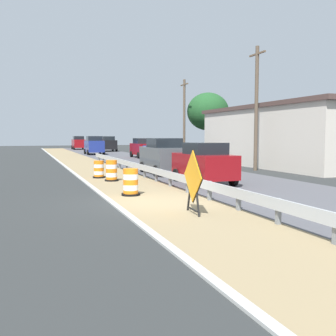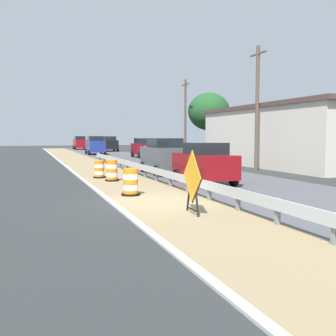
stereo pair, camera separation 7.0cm
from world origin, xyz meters
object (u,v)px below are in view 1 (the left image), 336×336
(traffic_barrel_nearest, at_px, (131,183))
(car_trailing_near_lane, at_px, (159,151))
(car_mid_far_lane, at_px, (144,148))
(car_distant_b, at_px, (204,163))
(warning_sign_diamond, at_px, (193,179))
(utility_pole_near, at_px, (256,107))
(utility_pole_mid, at_px, (184,118))
(car_trailing_far_lane, at_px, (94,145))
(traffic_barrel_mid, at_px, (99,170))
(car_distant_a, at_px, (108,144))
(car_lead_far_lane, at_px, (78,143))
(car_lead_near_lane, at_px, (163,156))
(traffic_barrel_close, at_px, (112,172))

(traffic_barrel_nearest, xyz_separation_m, car_trailing_near_lane, (7.44, 18.49, 0.50))
(car_mid_far_lane, distance_m, car_distant_b, 22.67)
(warning_sign_diamond, distance_m, car_distant_b, 7.45)
(car_mid_far_lane, bearing_deg, car_trailing_near_lane, -4.88)
(warning_sign_diamond, bearing_deg, car_trailing_near_lane, -101.77)
(utility_pole_near, xyz_separation_m, utility_pole_mid, (0.86, 14.51, -0.10))
(warning_sign_diamond, relative_size, traffic_barrel_nearest, 1.86)
(car_trailing_near_lane, bearing_deg, car_trailing_far_lane, -165.73)
(car_trailing_far_lane, relative_size, utility_pole_near, 0.54)
(car_distant_b, bearing_deg, traffic_barrel_mid, 45.74)
(warning_sign_diamond, height_order, car_distant_a, car_distant_a)
(car_mid_far_lane, distance_m, utility_pole_mid, 5.43)
(car_trailing_far_lane, distance_m, utility_pole_mid, 13.85)
(car_lead_far_lane, bearing_deg, car_mid_far_lane, -172.05)
(car_lead_near_lane, bearing_deg, car_distant_b, -176.63)
(utility_pole_mid, bearing_deg, car_lead_near_lane, -117.00)
(car_distant_b, bearing_deg, utility_pole_mid, -19.99)
(car_trailing_far_lane, height_order, car_distant_a, car_trailing_far_lane)
(warning_sign_diamond, relative_size, car_trailing_near_lane, 0.43)
(traffic_barrel_nearest, bearing_deg, utility_pole_near, 35.86)
(traffic_barrel_close, relative_size, car_lead_near_lane, 0.24)
(traffic_barrel_close, bearing_deg, utility_pole_mid, 56.95)
(traffic_barrel_mid, distance_m, car_distant_a, 36.45)
(car_lead_near_lane, xyz_separation_m, car_trailing_far_lane, (0.04, 25.76, 0.04))
(car_lead_near_lane, xyz_separation_m, car_distant_b, (0.22, -5.30, -0.09))
(car_trailing_near_lane, distance_m, car_lead_far_lane, 33.31)
(traffic_barrel_close, distance_m, car_mid_far_lane, 21.23)
(car_lead_far_lane, bearing_deg, car_lead_near_lane, -179.79)
(warning_sign_diamond, distance_m, car_lead_far_lane, 55.90)
(car_lead_far_lane, height_order, car_trailing_far_lane, car_trailing_far_lane)
(traffic_barrel_nearest, relative_size, car_trailing_far_lane, 0.24)
(traffic_barrel_mid, xyz_separation_m, car_distant_b, (4.38, -4.25, 0.57))
(utility_pole_near, bearing_deg, traffic_barrel_nearest, -144.14)
(traffic_barrel_close, bearing_deg, traffic_barrel_mid, 101.98)
(utility_pole_near, bearing_deg, car_lead_near_lane, 178.75)
(car_lead_near_lane, bearing_deg, utility_pole_mid, -26.01)
(car_lead_near_lane, distance_m, car_distant_b, 5.30)
(warning_sign_diamond, relative_size, car_distant_b, 0.48)
(car_distant_a, bearing_deg, car_mid_far_lane, 2.11)
(traffic_barrel_mid, height_order, car_distant_a, car_distant_a)
(car_distant_a, xyz_separation_m, car_distant_b, (-3.35, -39.86, -0.10))
(car_lead_far_lane, relative_size, utility_pole_near, 0.56)
(traffic_barrel_nearest, xyz_separation_m, traffic_barrel_mid, (-0.05, 6.72, -0.05))
(traffic_barrel_mid, xyz_separation_m, car_lead_far_lane, (4.59, 44.95, 0.68))
(car_distant_b, bearing_deg, warning_sign_diamond, 151.99)
(car_lead_far_lane, height_order, car_mid_far_lane, car_lead_far_lane)
(car_lead_near_lane, height_order, car_trailing_far_lane, car_trailing_far_lane)
(warning_sign_diamond, relative_size, utility_pole_mid, 0.25)
(car_distant_a, relative_size, car_distant_b, 1.11)
(car_lead_near_lane, xyz_separation_m, car_distant_a, (3.57, 34.56, 0.01))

